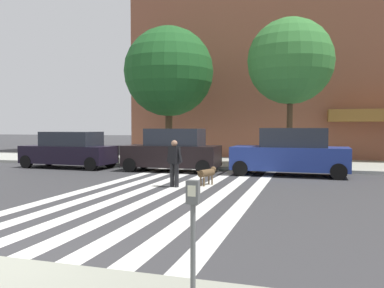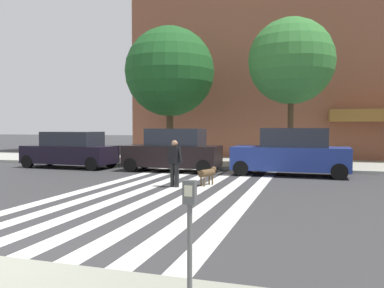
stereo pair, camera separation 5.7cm
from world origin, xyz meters
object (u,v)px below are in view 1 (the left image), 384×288
Objects in this scene: street_tree_middle at (290,62)px; dog_on_leash at (207,173)px; parked_car_third_in_line at (291,153)px; parking_meter_third_along at (193,224)px; parked_car_near_curb at (69,150)px; parked_car_behind_first at (173,151)px; street_tree_nearest at (169,72)px; pedestrian_dog_walker at (174,161)px.

street_tree_middle is 6.66× the size of dog_on_leash.
parked_car_third_in_line is 5.13m from street_tree_middle.
parked_car_near_curb reaches higher than parking_meter_third_along.
parked_car_third_in_line is at bearing -85.93° from street_tree_middle.
street_tree_middle is at bearing 14.09° from parked_car_near_curb.
parked_car_behind_first reaches higher than dog_on_leash.
street_tree_middle is (5.22, 2.72, 4.36)m from parked_car_behind_first.
parked_car_near_curb is 11.03m from parked_car_third_in_line.
parked_car_near_curb is 4.41× the size of dog_on_leash.
parked_car_near_curb is 1.08× the size of parked_car_behind_first.
parked_car_behind_first reaches higher than parked_car_near_curb.
parked_car_behind_first is 5.41m from parked_car_third_in_line.
dog_on_leash is (4.08, -7.09, -4.72)m from street_tree_nearest.
parked_car_third_in_line is at bearing 54.42° from dog_on_leash.
parked_car_third_in_line is at bearing -25.81° from street_tree_nearest.
dog_on_leash is (-2.53, -6.52, -4.89)m from street_tree_middle.
street_tree_middle is (10.84, 2.72, 4.42)m from parked_car_near_curb.
street_tree_nearest is at bearing 112.94° from parked_car_behind_first.
street_tree_nearest reaches higher than parked_car_behind_first.
dog_on_leash is at bearing 103.71° from parking_meter_third_along.
parking_meter_third_along is 9.77m from dog_on_leash.
street_tree_middle is at bearing 94.07° from parked_car_third_in_line.
parking_meter_third_along is 14.19m from parked_car_behind_first.
parked_car_behind_first is 0.91× the size of parked_car_third_in_line.
street_tree_middle reaches higher than pedestrian_dog_walker.
parked_car_behind_first reaches higher than parking_meter_third_along.
parked_car_behind_first is 7.32m from street_tree_middle.
parking_meter_third_along is 0.28× the size of parked_car_third_in_line.
pedestrian_dog_walker reaches higher than parking_meter_third_along.
parked_car_near_curb is 0.66× the size of street_tree_middle.
parked_car_near_curb is at bearing -180.00° from parked_car_third_in_line.
street_tree_nearest reaches higher than parked_car_third_in_line.
parking_meter_third_along is 17.01m from parked_car_near_curb.
street_tree_middle is at bearing 89.23° from parking_meter_third_along.
parked_car_behind_first is at bearing 110.48° from pedestrian_dog_walker.
parked_car_third_in_line is (11.03, 0.00, 0.08)m from parked_car_near_curb.
street_tree_middle is 8.53m from dog_on_leash.
parked_car_behind_first is 0.61× the size of street_tree_middle.
parking_meter_third_along is 0.83× the size of pedestrian_dog_walker.
street_tree_nearest is (4.23, 3.29, 4.26)m from parked_car_near_curb.
street_tree_nearest is at bearing 111.10° from parking_meter_third_along.
parked_car_behind_first is 0.60× the size of street_tree_nearest.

